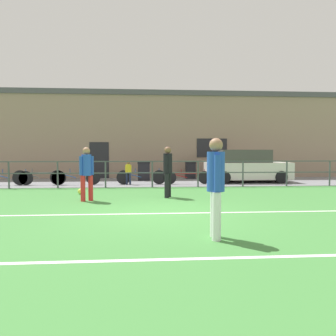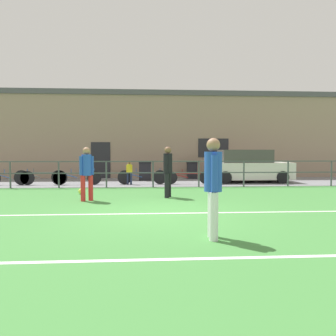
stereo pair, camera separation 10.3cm
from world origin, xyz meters
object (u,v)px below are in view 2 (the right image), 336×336
Objects in this scene: parked_car_red at (247,167)px; bicycle_parked_1 at (77,177)px; player_striker at (87,170)px; bicycle_parked_3 at (188,177)px; player_winger at (213,182)px; trash_bin_0 at (192,170)px; bicycle_parked_4 at (142,177)px; player_goalkeeper at (168,169)px; bicycle_parked_2 at (40,177)px; soccer_ball_match at (81,191)px; spectator_child at (129,171)px; bicycle_parked_0 at (10,178)px; trash_bin_1 at (145,171)px.

parked_car_red is 1.85× the size of bicycle_parked_1.
bicycle_parked_3 is (3.84, 4.95, -0.62)m from player_striker.
player_striker is 0.95× the size of player_winger.
parked_car_red is 3.37m from trash_bin_0.
player_goalkeeper is at bearing -78.11° from bicycle_parked_4.
bicycle_parked_3 is (1.25, 4.33, -0.64)m from player_goalkeeper.
bicycle_parked_3 is (6.84, -0.00, -0.04)m from bicycle_parked_2.
player_goalkeeper is at bearing 9.63° from player_winger.
player_striker is 1.92m from soccer_ball_match.
player_striker reaches higher than bicycle_parked_1.
player_winger is 10.58m from bicycle_parked_1.
spectator_child is at bearing -179.12° from bicycle_parked_3.
spectator_child is 4.09m from bicycle_parked_2.
bicycle_parked_0 is 1.33m from bicycle_parked_2.
spectator_child is at bearing -139.57° from player_goalkeeper.
trash_bin_1 is at bearing -92.59° from spectator_child.
player_striker reaches higher than trash_bin_1.
player_goalkeeper is at bearing 163.26° from player_striker.
bicycle_parked_4 is (6.00, -0.00, 0.01)m from bicycle_parked_0.
parked_car_red is (3.90, 10.41, -0.23)m from player_winger.
player_goalkeeper is 0.74× the size of bicycle_parked_4.
player_goalkeeper is 1.73× the size of trash_bin_1.
trash_bin_0 is 0.96× the size of trash_bin_1.
bicycle_parked_4 is 2.13m from trash_bin_1.
bicycle_parked_3 is (0.80, 9.62, -0.67)m from player_winger.
bicycle_parked_1 is at bearing 29.19° from player_winger.
soccer_ball_match is (-0.50, 1.65, -0.85)m from player_striker.
player_goalkeeper is at bearing -106.08° from bicycle_parked_3.
parked_car_red is at bearing -14.56° from trash_bin_1.
player_goalkeeper is at bearing -104.13° from trash_bin_0.
bicycle_parked_1 is at bearing 180.00° from bicycle_parked_3.
soccer_ball_match is at bearing -123.39° from bicycle_parked_4.
player_striker reaches higher than bicycle_parked_0.
parked_car_red is 4.14× the size of trash_bin_1.
spectator_child is 5.92m from parked_car_red.
bicycle_parked_3 is 2.95m from trash_bin_1.
bicycle_parked_4 is (4.68, -0.00, -0.01)m from bicycle_parked_2.
bicycle_parked_2 reaches higher than bicycle_parked_3.
trash_bin_1 is (6.12, 2.12, 0.16)m from bicycle_parked_0.
bicycle_parked_0 is at bearing 180.00° from bicycle_parked_3.
bicycle_parked_4 is (3.01, -0.00, 0.00)m from bicycle_parked_1.
bicycle_parked_2 reaches higher than bicycle_parked_1.
parked_car_red reaches higher than bicycle_parked_2.
soccer_ball_match is at bearing -40.73° from bicycle_parked_0.
bicycle_parked_4 is at bearing -132.34° from trash_bin_0.
bicycle_parked_3 is at bearing -0.00° from bicycle_parked_2.
bicycle_parked_2 is 5.25m from trash_bin_1.
player_winger is 0.77× the size of bicycle_parked_4.
soccer_ball_match is 0.09× the size of bicycle_parked_2.
player_goalkeeper is 3.37m from soccer_ball_match.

